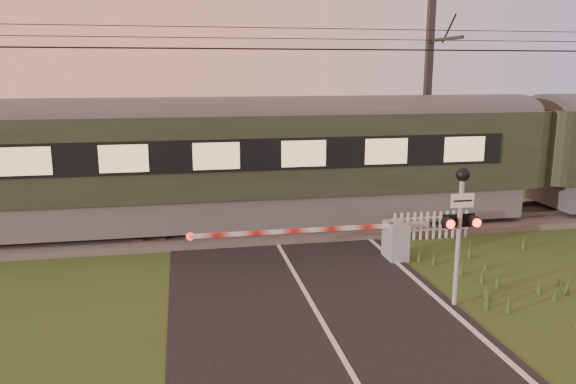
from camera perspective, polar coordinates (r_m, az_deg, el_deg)
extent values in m
plane|color=#314C1D|center=(11.66, 3.13, -12.52)|extent=(160.00, 160.00, 0.00)
cube|color=black|center=(11.65, 3.13, -12.48)|extent=(6.00, 140.00, 0.02)
cube|color=#47423D|center=(17.63, -1.95, -3.63)|extent=(140.00, 3.40, 0.24)
cube|color=slate|center=(16.90, -1.57, -3.64)|extent=(140.00, 0.08, 0.14)
cube|color=slate|center=(18.27, -2.30, -2.42)|extent=(140.00, 0.08, 0.14)
cube|color=#2D2116|center=(17.60, -1.95, -3.23)|extent=(0.24, 2.20, 0.06)
cylinder|color=black|center=(16.68, -1.92, 14.36)|extent=(120.00, 0.02, 0.02)
cylinder|color=black|center=(17.27, -2.24, 14.28)|extent=(120.00, 0.02, 0.02)
cylinder|color=black|center=(17.01, -2.10, 16.34)|extent=(120.00, 0.02, 0.02)
cylinder|color=black|center=(16.99, -2.09, 15.33)|extent=(120.00, 0.02, 0.02)
cube|color=slate|center=(17.28, -7.43, -1.51)|extent=(19.13, 2.53, 0.95)
cube|color=#242E1E|center=(16.96, -7.58, 3.94)|extent=(19.93, 2.75, 2.37)
cylinder|color=#4C4C4F|center=(16.84, -7.70, 7.94)|extent=(19.93, 0.96, 0.96)
cube|color=#FFD893|center=(15.54, -7.29, 3.64)|extent=(17.14, 0.04, 0.74)
cube|color=gray|center=(15.09, 10.88, -4.90)|extent=(0.49, 0.76, 0.98)
cylinder|color=gray|center=(15.04, 10.40, -4.93)|extent=(0.11, 0.11, 0.98)
cube|color=gray|center=(15.16, 12.67, -3.24)|extent=(0.80, 0.14, 0.14)
cube|color=red|center=(14.21, 0.62, -3.98)|extent=(5.19, 0.10, 0.10)
cylinder|color=red|center=(13.95, -9.92, -4.48)|extent=(0.20, 0.04, 0.20)
cylinder|color=gray|center=(12.22, 16.89, -5.10)|extent=(0.10, 0.10, 2.70)
cube|color=white|center=(11.93, 17.31, -0.85)|extent=(0.49, 0.03, 0.29)
sphere|color=black|center=(11.87, 17.33, 1.71)|extent=(0.29, 0.29, 0.29)
cube|color=black|center=(12.08, 17.04, -2.86)|extent=(0.67, 0.05, 0.05)
cylinder|color=#FF140C|center=(11.80, 16.20, -3.17)|extent=(0.18, 0.02, 0.18)
cylinder|color=#FF140C|center=(12.07, 18.64, -2.99)|extent=(0.18, 0.02, 0.18)
cube|color=black|center=(12.12, 16.93, -2.80)|extent=(0.72, 0.02, 0.29)
cube|color=silver|center=(17.14, 14.22, -3.72)|extent=(2.45, 0.04, 0.06)
cube|color=silver|center=(17.04, 14.29, -2.52)|extent=(2.45, 0.04, 0.06)
cube|color=#2D2D30|center=(21.00, 13.92, 8.63)|extent=(0.23, 0.23, 7.38)
cube|color=#2D2D30|center=(19.95, 15.66, 14.73)|extent=(0.11, 2.40, 0.11)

